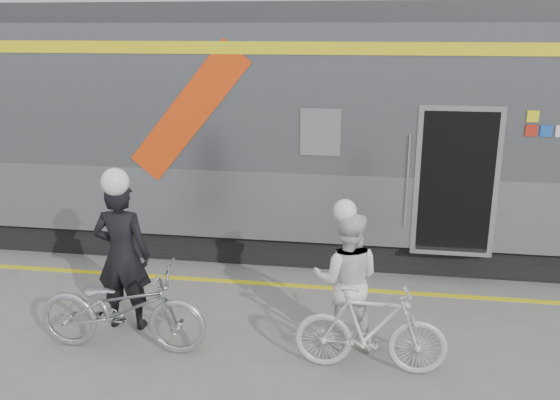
% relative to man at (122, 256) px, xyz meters
% --- Properties ---
extents(ground, '(90.00, 90.00, 0.00)m').
position_rel_man_xyz_m(ground, '(1.82, -0.60, -0.98)').
color(ground, slate).
rests_on(ground, ground).
extents(train, '(24.00, 3.17, 4.10)m').
position_rel_man_xyz_m(train, '(2.10, 3.60, 1.08)').
color(train, black).
rests_on(train, ground).
extents(safety_strip, '(24.00, 0.12, 0.01)m').
position_rel_man_xyz_m(safety_strip, '(1.82, 1.55, -0.97)').
color(safety_strip, yellow).
rests_on(safety_strip, ground).
extents(man, '(0.72, 0.49, 1.95)m').
position_rel_man_xyz_m(man, '(0.00, 0.00, 0.00)').
color(man, black).
rests_on(man, ground).
extents(bicycle_left, '(2.06, 0.77, 1.07)m').
position_rel_man_xyz_m(bicycle_left, '(0.20, -0.55, -0.44)').
color(bicycle_left, '#A2A5A9').
rests_on(bicycle_left, ground).
extents(woman, '(0.83, 0.65, 1.69)m').
position_rel_man_xyz_m(woman, '(2.82, -0.02, -0.13)').
color(woman, white).
rests_on(woman, ground).
extents(bicycle_right, '(1.71, 0.50, 1.02)m').
position_rel_man_xyz_m(bicycle_right, '(3.12, -0.57, -0.46)').
color(bicycle_right, '#B8B7B3').
rests_on(bicycle_right, ground).
extents(helmet_man, '(0.34, 0.34, 0.34)m').
position_rel_man_xyz_m(helmet_man, '(0.00, 0.00, 1.14)').
color(helmet_man, white).
rests_on(helmet_man, man).
extents(helmet_woman, '(0.27, 0.27, 0.27)m').
position_rel_man_xyz_m(helmet_woman, '(2.82, -0.02, 0.85)').
color(helmet_woman, white).
rests_on(helmet_woman, woman).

